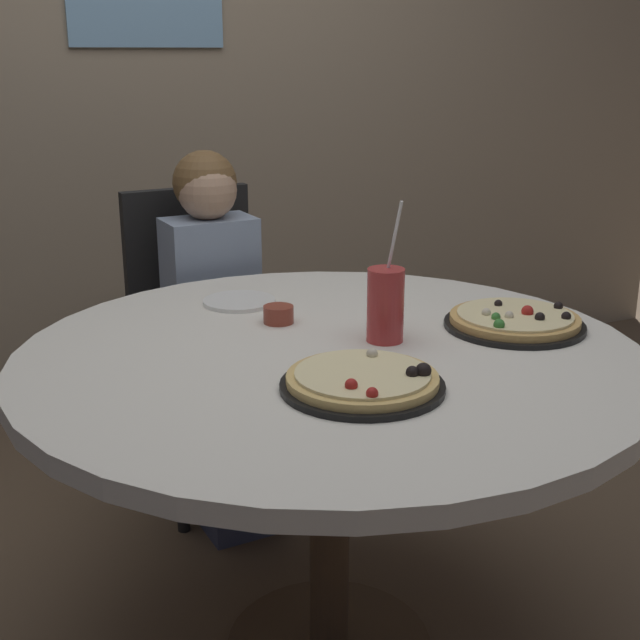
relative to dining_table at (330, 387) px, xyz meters
The scene contains 9 objects.
wall_with_window 1.89m from the dining_table, 89.99° to the left, with size 5.20×0.14×2.90m.
dining_table is the anchor object (origin of this frame).
chair_wooden 0.92m from the dining_table, 90.25° to the left, with size 0.42×0.42×0.95m.
diner_child 0.75m from the dining_table, 89.74° to the left, with size 0.27×0.42×1.08m.
pizza_veggie 0.25m from the dining_table, 100.36° to the right, with size 0.31×0.31×0.05m.
pizza_cheese 0.46m from the dining_table, ahead, with size 0.32×0.32×0.05m.
soda_cup 0.21m from the dining_table, ahead, with size 0.08×0.08×0.31m.
sauce_bowl 0.24m from the dining_table, 97.46° to the left, with size 0.07×0.07×0.04m, color brown.
plate_small 0.42m from the dining_table, 97.94° to the left, with size 0.18×0.18×0.01m, color white.
Camera 1 is at (-0.74, -1.52, 1.35)m, focal length 47.80 mm.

